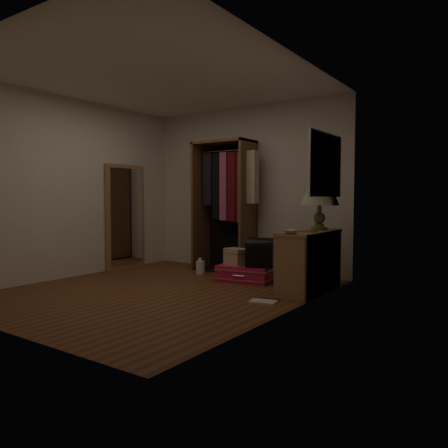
{
  "coord_description": "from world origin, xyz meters",
  "views": [
    {
      "loc": [
        3.7,
        -3.96,
        1.15
      ],
      "look_at": [
        0.3,
        0.95,
        0.8
      ],
      "focal_mm": 35.0,
      "sensor_mm": 36.0,
      "label": 1
    }
  ],
  "objects_px": {
    "floor_mirror": "(126,217)",
    "black_bag": "(260,252)",
    "pink_suitcase": "(246,273)",
    "train_case": "(236,256)",
    "white_jug": "(200,267)",
    "open_wardrobe": "(228,195)",
    "console_bookshelf": "(310,260)",
    "table_lamp": "(320,195)"
  },
  "relations": [
    {
      "from": "console_bookshelf",
      "to": "pink_suitcase",
      "type": "relative_size",
      "value": 1.35
    },
    {
      "from": "train_case",
      "to": "white_jug",
      "type": "height_order",
      "value": "train_case"
    },
    {
      "from": "floor_mirror",
      "to": "white_jug",
      "type": "xyz_separation_m",
      "value": [
        1.34,
        0.28,
        -0.75
      ]
    },
    {
      "from": "pink_suitcase",
      "to": "floor_mirror",
      "type": "bearing_deg",
      "value": 173.84
    },
    {
      "from": "floor_mirror",
      "to": "console_bookshelf",
      "type": "bearing_deg",
      "value": 0.62
    },
    {
      "from": "open_wardrobe",
      "to": "floor_mirror",
      "type": "xyz_separation_m",
      "value": [
        -1.51,
        -0.77,
        -0.35
      ]
    },
    {
      "from": "open_wardrobe",
      "to": "table_lamp",
      "type": "relative_size",
      "value": 3.35
    },
    {
      "from": "open_wardrobe",
      "to": "pink_suitcase",
      "type": "relative_size",
      "value": 2.47
    },
    {
      "from": "console_bookshelf",
      "to": "train_case",
      "type": "distance_m",
      "value": 1.16
    },
    {
      "from": "train_case",
      "to": "pink_suitcase",
      "type": "bearing_deg",
      "value": 29.44
    },
    {
      "from": "console_bookshelf",
      "to": "pink_suitcase",
      "type": "xyz_separation_m",
      "value": [
        -1.01,
        0.13,
        -0.28
      ]
    },
    {
      "from": "table_lamp",
      "to": "white_jug",
      "type": "bearing_deg",
      "value": -179.42
    },
    {
      "from": "pink_suitcase",
      "to": "train_case",
      "type": "xyz_separation_m",
      "value": [
        -0.14,
        -0.03,
        0.23
      ]
    },
    {
      "from": "console_bookshelf",
      "to": "table_lamp",
      "type": "distance_m",
      "value": 0.84
    },
    {
      "from": "train_case",
      "to": "table_lamp",
      "type": "distance_m",
      "value": 1.45
    },
    {
      "from": "console_bookshelf",
      "to": "black_bag",
      "type": "relative_size",
      "value": 2.61
    },
    {
      "from": "console_bookshelf",
      "to": "white_jug",
      "type": "xyz_separation_m",
      "value": [
        -1.9,
        0.24,
        -0.29
      ]
    },
    {
      "from": "black_bag",
      "to": "white_jug",
      "type": "bearing_deg",
      "value": 149.02
    },
    {
      "from": "pink_suitcase",
      "to": "black_bag",
      "type": "distance_m",
      "value": 0.41
    },
    {
      "from": "pink_suitcase",
      "to": "black_bag",
      "type": "xyz_separation_m",
      "value": [
        0.26,
        -0.06,
        0.32
      ]
    },
    {
      "from": "floor_mirror",
      "to": "black_bag",
      "type": "bearing_deg",
      "value": 2.53
    },
    {
      "from": "floor_mirror",
      "to": "train_case",
      "type": "xyz_separation_m",
      "value": [
        2.08,
        0.14,
        -0.51
      ]
    },
    {
      "from": "pink_suitcase",
      "to": "black_bag",
      "type": "relative_size",
      "value": 1.93
    },
    {
      "from": "open_wardrobe",
      "to": "train_case",
      "type": "xyz_separation_m",
      "value": [
        0.58,
        -0.63,
        -0.86
      ]
    },
    {
      "from": "open_wardrobe",
      "to": "table_lamp",
      "type": "xyz_separation_m",
      "value": [
        1.74,
        -0.47,
        -0.01
      ]
    },
    {
      "from": "train_case",
      "to": "white_jug",
      "type": "xyz_separation_m",
      "value": [
        -0.75,
        0.14,
        -0.24
      ]
    },
    {
      "from": "white_jug",
      "to": "black_bag",
      "type": "bearing_deg",
      "value": -8.34
    },
    {
      "from": "open_wardrobe",
      "to": "black_bag",
      "type": "relative_size",
      "value": 4.77
    },
    {
      "from": "black_bag",
      "to": "white_jug",
      "type": "height_order",
      "value": "black_bag"
    },
    {
      "from": "train_case",
      "to": "console_bookshelf",
      "type": "bearing_deg",
      "value": 13.35
    },
    {
      "from": "table_lamp",
      "to": "white_jug",
      "type": "xyz_separation_m",
      "value": [
        -1.91,
        -0.02,
        -1.1
      ]
    },
    {
      "from": "pink_suitcase",
      "to": "console_bookshelf",
      "type": "bearing_deg",
      "value": -17.78
    },
    {
      "from": "floor_mirror",
      "to": "pink_suitcase",
      "type": "distance_m",
      "value": 2.35
    },
    {
      "from": "floor_mirror",
      "to": "train_case",
      "type": "height_order",
      "value": "floor_mirror"
    },
    {
      "from": "floor_mirror",
      "to": "pink_suitcase",
      "type": "bearing_deg",
      "value": 4.26
    },
    {
      "from": "train_case",
      "to": "white_jug",
      "type": "relative_size",
      "value": 1.6
    },
    {
      "from": "console_bookshelf",
      "to": "table_lamp",
      "type": "xyz_separation_m",
      "value": [
        0.0,
        0.26,
        0.8
      ]
    },
    {
      "from": "pink_suitcase",
      "to": "train_case",
      "type": "height_order",
      "value": "train_case"
    },
    {
      "from": "floor_mirror",
      "to": "black_bag",
      "type": "distance_m",
      "value": 2.52
    },
    {
      "from": "floor_mirror",
      "to": "table_lamp",
      "type": "xyz_separation_m",
      "value": [
        3.24,
        0.3,
        0.35
      ]
    },
    {
      "from": "console_bookshelf",
      "to": "train_case",
      "type": "bearing_deg",
      "value": 174.86
    },
    {
      "from": "floor_mirror",
      "to": "train_case",
      "type": "relative_size",
      "value": 4.42
    }
  ]
}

